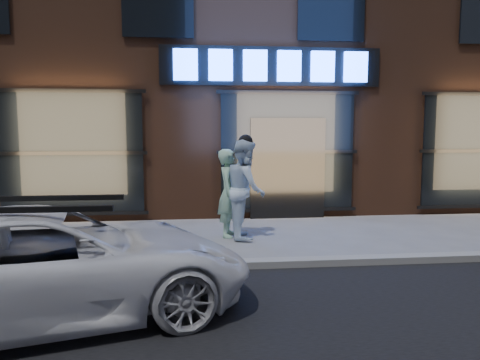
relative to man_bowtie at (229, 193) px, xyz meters
name	(u,v)px	position (x,y,z in m)	size (l,w,h in m)	color
ground	(338,265)	(1.56, -2.17, -0.88)	(90.00, 90.00, 0.00)	slate
curb	(338,261)	(1.56, -2.17, -0.82)	(60.00, 0.25, 0.12)	gray
storefront_building	(262,33)	(1.56, 5.82, 4.27)	(30.20, 8.28, 10.30)	#54301E
man_bowtie	(229,193)	(0.00, 0.00, 0.00)	(0.64, 0.42, 1.76)	#A1D4A8
man_cap	(246,189)	(0.32, -0.15, 0.10)	(0.95, 0.74, 1.95)	white
white_suv	(49,264)	(-2.37, -3.85, -0.24)	(2.13, 4.62, 1.29)	white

